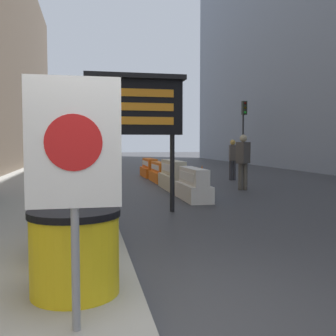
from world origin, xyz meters
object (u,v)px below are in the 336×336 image
Objects in this scene: traffic_cone_mid at (202,175)px; pedestrian_worker at (243,157)px; barrel_drum_middle at (67,228)px; jersey_barrier_orange_near at (159,173)px; message_board at (135,107)px; traffic_cone_far at (194,186)px; traffic_cone_near at (154,166)px; traffic_light_far_side at (244,119)px; traffic_light_near_curb at (115,117)px; barrel_drum_back at (77,213)px; jersey_barrier_orange_far at (150,169)px; warning_sign at (74,158)px; pedestrian_passerby at (233,156)px; barrel_drum_foreground at (75,251)px; jersey_barrier_white at (193,186)px; jersey_barrier_cream at (173,176)px.

pedestrian_worker is (0.83, -1.73, 0.69)m from traffic_cone_mid.
barrel_drum_middle is 0.42× the size of jersey_barrier_orange_near.
message_board reaches higher than barrel_drum_middle.
pedestrian_worker is at bearing -56.05° from jersey_barrier_orange_near.
jersey_barrier_orange_near is 2.73× the size of traffic_cone_far.
jersey_barrier_orange_near reaches higher than traffic_cone_near.
traffic_cone_near is 0.15× the size of traffic_light_far_side.
barrel_drum_back is at bearing -96.02° from traffic_light_near_curb.
traffic_cone_far is (0.06, -7.12, 0.00)m from jersey_barrier_orange_far.
warning_sign is 17.99m from traffic_light_near_curb.
pedestrian_worker reaches higher than barrel_drum_back.
pedestrian_passerby is at bearing 54.50° from message_board.
traffic_cone_near is 8.05m from pedestrian_worker.
traffic_cone_near is at bearing 41.14° from pedestrian_passerby.
traffic_cone_near is (3.41, 15.93, -0.21)m from barrel_drum_foreground.
barrel_drum_back is 7.86m from pedestrian_worker.
traffic_cone_far is at bearing -117.51° from traffic_light_far_side.
pedestrian_passerby is (1.70, 1.45, 0.61)m from traffic_cone_mid.
traffic_cone_mid is (4.14, 7.80, -0.17)m from barrel_drum_back.
jersey_barrier_white is at bearing -113.59° from traffic_cone_far.
traffic_light_near_curb is 8.51m from traffic_light_far_side.
jersey_barrier_white is 0.82× the size of jersey_barrier_cream.
jersey_barrier_white is 7.26m from jersey_barrier_orange_far.
jersey_barrier_white is 2.83× the size of traffic_cone_near.
barrel_drum_back reaches higher than traffic_cone_far.
barrel_drum_back is at bearing -123.40° from traffic_cone_far.
jersey_barrier_cream is (2.95, 7.74, -0.10)m from barrel_drum_middle.
barrel_drum_back is 0.45× the size of warning_sign.
barrel_drum_back reaches higher than jersey_barrier_orange_far.
jersey_barrier_orange_near is 1.22× the size of pedestrian_passerby.
traffic_cone_mid is 0.17× the size of traffic_light_far_side.
warning_sign is 0.46× the size of traffic_light_near_curb.
pedestrian_worker reaches higher than barrel_drum_middle.
traffic_cone_near is at bearing 76.24° from jersey_barrier_orange_far.
message_board is at bearing -92.05° from traffic_light_near_curb.
barrel_drum_foreground is at bearing -89.18° from barrel_drum_back.
barrel_drum_back is at bearing 11.56° from pedestrian_worker.
barrel_drum_back is 8.83m from traffic_cone_mid.
message_board reaches higher than barrel_drum_foreground.
traffic_cone_near is at bearing 86.54° from jersey_barrier_white.
barrel_drum_back is 0.38× the size of jersey_barrier_cream.
pedestrian_worker reaches higher than jersey_barrier_orange_far.
jersey_barrier_orange_near is at bearing 76.80° from warning_sign.
pedestrian_worker is (3.82, 3.40, -1.20)m from message_board.
message_board is 3.12m from traffic_cone_far.
traffic_cone_near is at bearing 82.96° from jersey_barrier_orange_near.
message_board reaches higher than jersey_barrier_white.
barrel_drum_middle is 21.13m from traffic_light_far_side.
warning_sign is 7.79m from traffic_cone_far.
pedestrian_worker is (1.53, -7.87, 0.73)m from traffic_cone_near.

